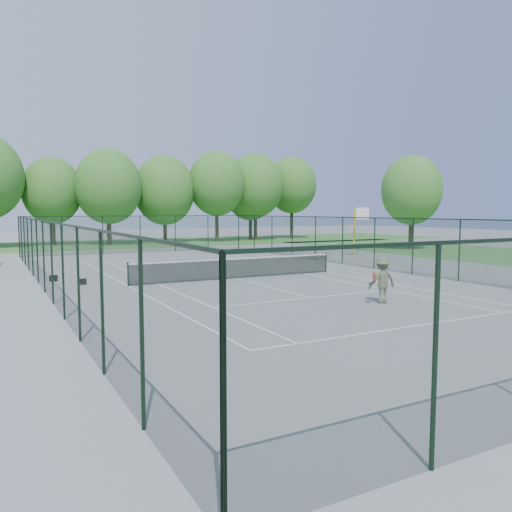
# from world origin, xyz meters

# --- Properties ---
(ground) EXTENTS (140.00, 140.00, 0.00)m
(ground) POSITION_xyz_m (0.00, 0.00, 0.00)
(ground) COLOR gray
(ground) RESTS_ON ground
(grass_far) EXTENTS (80.00, 16.00, 0.01)m
(grass_far) POSITION_xyz_m (0.00, 30.00, 0.01)
(grass_far) COLOR #448436
(grass_far) RESTS_ON ground
(grass_side) EXTENTS (14.00, 40.00, 0.01)m
(grass_side) POSITION_xyz_m (24.00, 4.00, 0.01)
(grass_side) COLOR #448436
(grass_side) RESTS_ON ground
(court_lines) EXTENTS (11.05, 23.85, 0.01)m
(court_lines) POSITION_xyz_m (0.00, 0.00, 0.00)
(court_lines) COLOR white
(court_lines) RESTS_ON ground
(tennis_net) EXTENTS (11.08, 0.08, 1.10)m
(tennis_net) POSITION_xyz_m (0.00, 0.00, 0.58)
(tennis_net) COLOR black
(tennis_net) RESTS_ON ground
(fence_enclosure) EXTENTS (18.05, 36.05, 3.02)m
(fence_enclosure) POSITION_xyz_m (0.00, 0.00, 1.56)
(fence_enclosure) COLOR #19341F
(fence_enclosure) RESTS_ON ground
(tree_line_far) EXTENTS (39.40, 6.40, 9.70)m
(tree_line_far) POSITION_xyz_m (0.00, 30.00, 5.99)
(tree_line_far) COLOR #3C281D
(tree_line_far) RESTS_ON ground
(basketball_goal) EXTENTS (1.20, 1.43, 3.65)m
(basketball_goal) POSITION_xyz_m (13.83, 7.20, 2.57)
(basketball_goal) COLOR yellow
(basketball_goal) RESTS_ON ground
(tree_side) EXTENTS (5.23, 5.23, 8.28)m
(tree_side) POSITION_xyz_m (21.93, 9.87, 5.22)
(tree_side) COLOR #3C281D
(tree_side) RESTS_ON ground
(sports_bag_a) EXTENTS (0.38, 0.23, 0.30)m
(sports_bag_a) POSITION_xyz_m (-8.30, 3.33, 0.15)
(sports_bag_a) COLOR black
(sports_bag_a) RESTS_ON ground
(sports_bag_b) EXTENTS (0.41, 0.32, 0.28)m
(sports_bag_b) POSITION_xyz_m (-7.25, 1.51, 0.14)
(sports_bag_b) COLOR black
(sports_bag_b) RESTS_ON ground
(tennis_player) EXTENTS (2.21, 0.89, 1.71)m
(tennis_player) POSITION_xyz_m (1.73, -8.59, 0.85)
(tennis_player) COLOR #606447
(tennis_player) RESTS_ON ground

